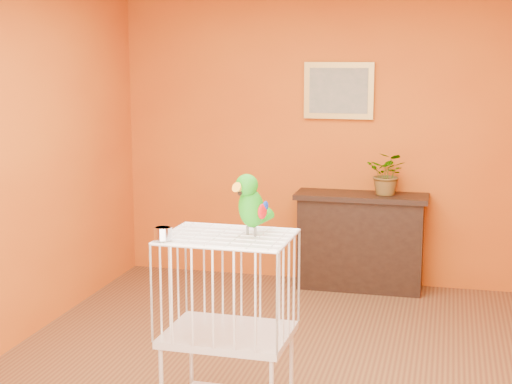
# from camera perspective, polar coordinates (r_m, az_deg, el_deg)

# --- Properties ---
(ground) EXTENTS (4.50, 4.50, 0.00)m
(ground) POSITION_cam_1_polar(r_m,az_deg,el_deg) (5.27, 2.21, -13.17)
(ground) COLOR brown
(ground) RESTS_ON ground
(room_shell) EXTENTS (4.50, 4.50, 4.50)m
(room_shell) POSITION_cam_1_polar(r_m,az_deg,el_deg) (4.87, 2.33, 4.21)
(room_shell) COLOR #CB5D13
(room_shell) RESTS_ON ground
(console_cabinet) EXTENTS (1.16, 0.42, 0.86)m
(console_cabinet) POSITION_cam_1_polar(r_m,az_deg,el_deg) (7.03, 7.59, -3.58)
(console_cabinet) COLOR black
(console_cabinet) RESTS_ON ground
(potted_plant) EXTENTS (0.42, 0.45, 0.29)m
(potted_plant) POSITION_cam_1_polar(r_m,az_deg,el_deg) (6.85, 9.53, 0.93)
(potted_plant) COLOR #26722D
(potted_plant) RESTS_ON console_cabinet
(framed_picture) EXTENTS (0.62, 0.04, 0.50)m
(framed_picture) POSITION_cam_1_polar(r_m,az_deg,el_deg) (7.04, 6.04, 7.34)
(framed_picture) COLOR #BE9643
(framed_picture) RESTS_ON room_shell
(birdcage) EXTENTS (0.71, 0.55, 1.08)m
(birdcage) POSITION_cam_1_polar(r_m,az_deg,el_deg) (4.50, -2.04, -9.66)
(birdcage) COLOR silver
(birdcage) RESTS_ON ground
(feed_cup) EXTENTS (0.10, 0.10, 0.07)m
(feed_cup) POSITION_cam_1_polar(r_m,az_deg,el_deg) (4.26, -6.78, -3.01)
(feed_cup) COLOR silver
(feed_cup) RESTS_ON birdcage
(parrot) EXTENTS (0.21, 0.31, 0.35)m
(parrot) POSITION_cam_1_polar(r_m,az_deg,el_deg) (4.33, -0.36, -0.86)
(parrot) COLOR #59544C
(parrot) RESTS_ON birdcage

